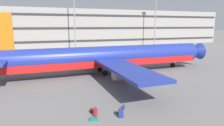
% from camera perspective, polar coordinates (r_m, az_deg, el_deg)
% --- Properties ---
extents(ground_plane, '(600.00, 600.00, 0.00)m').
position_cam_1_polar(ground_plane, '(35.56, -0.69, -2.83)').
color(ground_plane, slate).
extents(terminal_structure, '(142.31, 18.11, 14.77)m').
position_cam_1_polar(terminal_structure, '(87.05, -12.56, 9.84)').
color(terminal_structure, gray).
rests_on(terminal_structure, ground_plane).
extents(airliner, '(41.29, 33.40, 10.16)m').
position_cam_1_polar(airliner, '(34.76, -1.30, 1.63)').
color(airliner, navy).
rests_on(airliner, ground_plane).
extents(light_mast_left, '(1.80, 0.50, 25.78)m').
position_cam_1_polar(light_mast_left, '(71.26, -10.83, 15.60)').
color(light_mast_left, gray).
rests_on(light_mast_left, ground_plane).
extents(light_mast_center_left, '(1.80, 0.50, 20.20)m').
position_cam_1_polar(light_mast_center_left, '(82.58, 12.37, 12.85)').
color(light_mast_center_left, gray).
rests_on(light_mast_center_left, ground_plane).
extents(suitcase_purple, '(0.44, 0.41, 0.95)m').
position_cam_1_polar(suitcase_purple, '(19.08, -4.82, -13.80)').
color(suitcase_purple, '#B21E23').
rests_on(suitcase_purple, ground_plane).
extents(suitcase_scuffed, '(0.83, 0.64, 0.22)m').
position_cam_1_polar(suitcase_scuffed, '(18.47, -5.29, -15.76)').
color(suitcase_scuffed, '#147266').
rests_on(suitcase_scuffed, ground_plane).
extents(suitcase_large, '(0.49, 0.34, 0.97)m').
position_cam_1_polar(suitcase_large, '(18.78, 2.60, -14.20)').
color(suitcase_large, navy).
rests_on(suitcase_large, ground_plane).
extents(backpack_small, '(0.42, 0.38, 0.53)m').
position_cam_1_polar(backpack_small, '(19.92, -5.88, -13.33)').
color(backpack_small, maroon).
rests_on(backpack_small, ground_plane).
extents(backpack_navy, '(0.43, 0.37, 0.55)m').
position_cam_1_polar(backpack_navy, '(19.56, 1.41, -13.71)').
color(backpack_navy, gray).
rests_on(backpack_navy, ground_plane).
extents(backpack_orange, '(0.39, 0.31, 0.49)m').
position_cam_1_polar(backpack_orange, '(20.67, 3.41, -12.43)').
color(backpack_orange, navy).
rests_on(backpack_orange, ground_plane).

